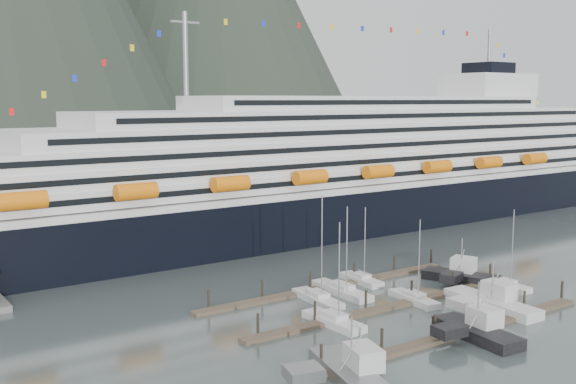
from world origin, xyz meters
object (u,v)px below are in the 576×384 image
sailboat_c (414,299)px  trawler_a (350,373)px  trawler_e (461,276)px  trawler_b (476,331)px  trawler_c (491,302)px  cruise_ship (344,176)px  sailboat_d (341,291)px  sailboat_h (506,286)px  sailboat_a (334,322)px  sailboat_f (361,280)px  sailboat_e (318,299)px

sailboat_c → trawler_a: sailboat_c is taller
trawler_e → sailboat_c: bearing=81.7°
trawler_b → trawler_e: 26.83m
trawler_a → trawler_c: trawler_a is taller
cruise_ship → sailboat_d: size_ratio=14.72×
cruise_ship → trawler_c: cruise_ship is taller
sailboat_h → trawler_a: sailboat_h is taller
sailboat_d → trawler_c: 22.02m
sailboat_a → trawler_a: (-9.92, -15.05, 0.53)m
sailboat_d → trawler_c: (12.85, -17.87, 0.53)m
cruise_ship → trawler_a: bearing=-129.2°
sailboat_c → sailboat_d: bearing=40.4°
sailboat_f → trawler_c: sailboat_f is taller
sailboat_h → trawler_b: size_ratio=1.05×
sailboat_c → trawler_c: bearing=-134.7°
sailboat_e → trawler_c: bearing=-127.1°
sailboat_h → trawler_c: size_ratio=0.87×
trawler_c → sailboat_h: bearing=-60.5°
sailboat_a → trawler_b: size_ratio=1.16×
sailboat_c → sailboat_d: 11.18m
cruise_ship → sailboat_d: 56.49m
cruise_ship → sailboat_a: 70.76m
sailboat_h → trawler_b: sailboat_h is taller
cruise_ship → sailboat_a: size_ratio=14.47×
sailboat_c → sailboat_h: 17.62m
cruise_ship → trawler_c: size_ratio=13.86×
sailboat_a → trawler_c: 24.01m
sailboat_a → sailboat_c: size_ratio=1.12×
trawler_b → trawler_c: trawler_b is taller
cruise_ship → sailboat_e: (-41.05, -43.64, -11.59)m
sailboat_c → trawler_a: size_ratio=0.88×
trawler_a → trawler_e: size_ratio=1.15×
sailboat_c → trawler_b: 16.02m
sailboat_e → trawler_c: sailboat_e is taller
sailboat_d → sailboat_h: bearing=-116.9°
sailboat_c → sailboat_d: (-6.13, 9.35, 0.01)m
trawler_a → cruise_ship: bearing=-24.9°
sailboat_e → trawler_e: 26.42m
sailboat_c → sailboat_d: sailboat_d is taller
sailboat_h → trawler_b: (-22.02, -12.18, 0.57)m
sailboat_h → trawler_a: 45.35m
sailboat_c → sailboat_f: bearing=4.4°
sailboat_c → trawler_e: size_ratio=1.00×
sailboat_f → sailboat_h: (16.75, -15.67, -0.00)m
sailboat_c → sailboat_h: (17.34, -3.13, -0.00)m
sailboat_h → trawler_c: 11.93m
sailboat_f → trawler_c: (6.12, -21.06, 0.54)m
cruise_ship → trawler_b: size_ratio=16.75×
sailboat_f → trawler_b: bearing=171.8°
sailboat_a → trawler_b: bearing=-143.0°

